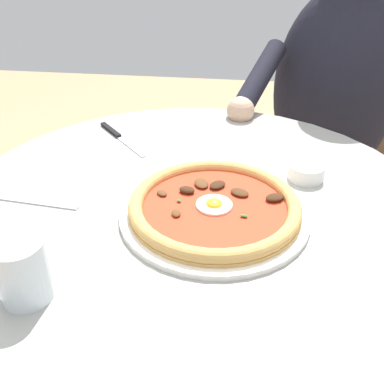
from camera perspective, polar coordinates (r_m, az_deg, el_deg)
dining_table at (r=0.87m, az=0.21°, el=-7.55°), size 0.89×0.89×0.73m
pizza_on_plate at (r=0.74m, az=2.96°, el=-2.02°), size 0.32×0.32×0.03m
water_glass at (r=0.62m, az=-21.20°, el=-9.96°), size 0.07×0.07×0.09m
steak_knife at (r=1.04m, az=-9.94°, el=7.46°), size 0.15×0.16×0.01m
ramekin_capers at (r=0.87m, az=14.72°, el=2.69°), size 0.07×0.07×0.03m
fork_utensil at (r=0.83m, az=-19.83°, el=-1.32°), size 0.16×0.03×0.00m
diner_person at (r=1.43m, az=16.46°, el=4.72°), size 0.51×0.45×1.21m
cafe_chair_diner at (r=1.56m, az=18.46°, el=6.41°), size 0.54×0.54×0.89m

